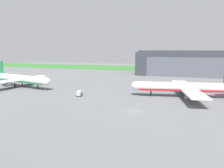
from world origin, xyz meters
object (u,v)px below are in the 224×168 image
(fuel_bowser, at_px, (79,93))
(airliner_far_left, at_px, (185,87))
(airliner_far_right, at_px, (20,79))
(maintenance_hangar, at_px, (184,63))

(fuel_bowser, bearing_deg, airliner_far_left, 14.12)
(airliner_far_right, height_order, fuel_bowser, airliner_far_right)
(maintenance_hangar, xyz_separation_m, airliner_far_left, (-5.11, -82.75, -5.23))
(maintenance_hangar, relative_size, airliner_far_right, 1.75)
(airliner_far_left, distance_m, fuel_bowser, 47.02)
(maintenance_hangar, height_order, airliner_far_left, maintenance_hangar)
(airliner_far_right, distance_m, fuel_bowser, 42.49)
(airliner_far_left, bearing_deg, airliner_far_right, -179.02)
(airliner_far_left, bearing_deg, maintenance_hangar, 86.46)
(maintenance_hangar, bearing_deg, airliner_far_right, -137.46)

